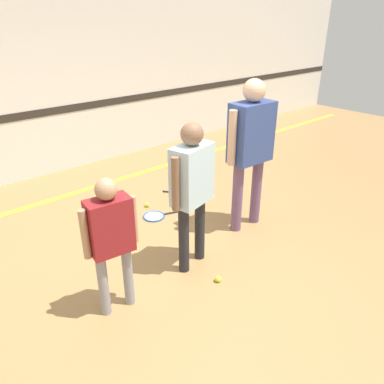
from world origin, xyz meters
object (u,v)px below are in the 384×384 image
Objects in this scene: person_student_left at (111,233)px; tennis_ball_near_instructor at (218,279)px; racket_second_spare at (184,193)px; tennis_ball_by_spare_racket at (147,205)px; person_student_right at (251,140)px; racket_spare_on_floor at (155,216)px; person_instructor at (192,182)px.

person_student_left is 1.26m from tennis_ball_near_instructor.
tennis_ball_by_spare_racket reaches higher than racket_second_spare.
person_student_right reaches higher than racket_spare_on_floor.
tennis_ball_near_instructor is (0.94, -0.34, -0.76)m from person_student_left.
person_instructor is at bearing 10.57° from person_student_left.
person_student_left is at bearing 87.80° from racket_second_spare.
person_student_right is 27.50× the size of tennis_ball_near_instructor.
tennis_ball_near_instructor is (-1.04, -1.78, 0.02)m from racket_second_spare.
racket_spare_on_floor is (0.30, 1.09, -0.95)m from person_instructor.
person_instructor is 1.97m from racket_second_spare.
person_student_right reaches higher than tennis_ball_near_instructor.
tennis_ball_near_instructor is at bearing -102.16° from tennis_ball_by_spare_racket.
racket_second_spare is at bearing 42.67° from person_student_left.
tennis_ball_by_spare_racket is at bearing 61.53° from person_instructor.
tennis_ball_near_instructor is (-0.31, -1.50, 0.02)m from racket_spare_on_floor.
person_student_right is at bearing 28.71° from tennis_ball_near_instructor.
person_student_left reaches higher than tennis_ball_by_spare_racket.
person_student_right is 3.65× the size of racket_second_spare.
tennis_ball_by_spare_racket is at bearing 50.21° from racket_second_spare.
person_instructor is 1.20× the size of person_student_left.
person_student_left is at bearing -119.03° from racket_spare_on_floor.
person_student_left is at bearing 160.04° from tennis_ball_near_instructor.
person_student_left is at bearing 170.63° from person_instructor.
person_instructor is 1.07m from person_student_right.
person_instructor is 2.81× the size of racket_spare_on_floor.
racket_spare_on_floor is (-0.74, 0.92, -1.11)m from person_student_right.
person_instructor is 1.72m from tennis_ball_by_spare_racket.
person_instructor is 0.85× the size of person_student_right.
person_instructor is 0.96m from person_student_left.
person_student_right is 1.62m from racket_spare_on_floor.
person_instructor reaches higher than tennis_ball_by_spare_racket.
tennis_ball_by_spare_racket is (1.33, 1.46, -0.76)m from person_student_left.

